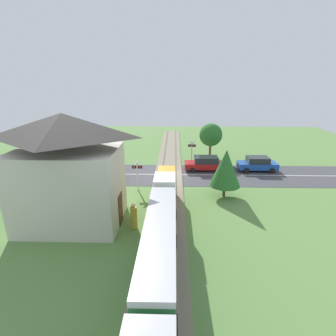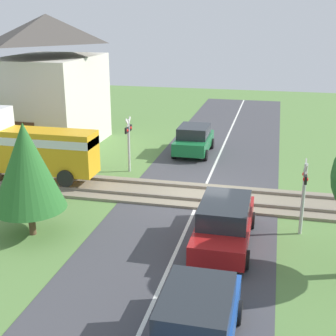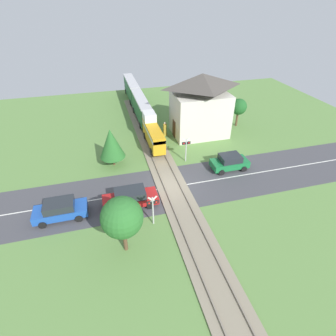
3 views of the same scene
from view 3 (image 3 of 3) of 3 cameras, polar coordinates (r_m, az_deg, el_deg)
name	(u,v)px [view 3 (image 3 of 3)]	position (r m, az deg, el deg)	size (l,w,h in m)	color
ground_plane	(172,187)	(24.08, 0.87, -4.19)	(60.00, 60.00, 0.00)	#5B8442
road_surface	(172,187)	(24.07, 0.88, -4.17)	(48.00, 6.40, 0.02)	#424247
track_bed	(172,187)	(24.03, 0.88, -4.06)	(2.80, 48.00, 0.24)	gray
train	(139,104)	(37.63, -6.23, 13.59)	(1.58, 23.69, 3.18)	gold
car_near_crossing	(130,198)	(21.91, -8.20, -6.41)	(4.51, 1.89, 1.55)	#A81919
car_far_side	(230,162)	(26.80, 13.27, 1.31)	(3.68, 1.90, 1.57)	#197038
car_behind_queue	(60,210)	(22.27, -22.41, -8.36)	(4.05, 1.87, 1.56)	#1E4CA8
crossing_signal_west_approach	(153,206)	(19.52, -3.33, -8.32)	(0.90, 0.18, 2.71)	#B7B7B7
crossing_signal_east_approach	(186,146)	(26.93, 3.97, 4.73)	(0.90, 0.18, 2.71)	#B7B7B7
station_building	(200,106)	(32.19, 7.05, 13.21)	(6.94, 5.11, 7.39)	beige
pedestrian_by_station	(165,129)	(32.61, -0.68, 8.41)	(0.44, 0.44, 1.77)	gold
tree_by_station	(239,107)	(35.76, 15.15, 12.72)	(2.05, 2.05, 3.64)	brown
tree_roadside_hedge	(111,143)	(26.45, -12.25, 5.27)	(2.52, 2.52, 4.02)	brown
tree_beyond_track	(122,218)	(17.11, -9.98, -10.58)	(2.75, 2.75, 4.40)	brown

